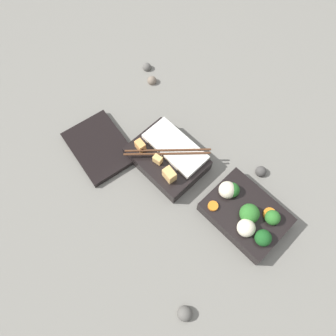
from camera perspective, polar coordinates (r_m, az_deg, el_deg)
The scene contains 8 objects.
ground_plane at distance 0.78m, azimuth 5.53°, elevation -3.73°, with size 3.00×3.00×0.00m, color slate.
bento_tray_vegetable at distance 0.75m, azimuth 13.40°, elevation -7.76°, with size 0.18×0.13×0.07m.
bento_tray_rice at distance 0.79m, azimuth -0.03°, elevation 1.89°, with size 0.18×0.16×0.07m.
bento_lid at distance 0.83m, azimuth -11.82°, elevation 3.60°, with size 0.17×0.13×0.02m, color black.
pebble_0 at distance 0.82m, azimuth 15.86°, elevation -0.59°, with size 0.03×0.03×0.03m, color #474442.
pebble_1 at distance 0.72m, azimuth 2.96°, elevation -23.98°, with size 0.03×0.03×0.03m, color #595651.
pebble_2 at distance 0.94m, azimuth -2.82°, elevation 14.97°, with size 0.03×0.03×0.03m, color #7A6B5B.
pebble_3 at distance 0.97m, azimuth -3.68°, elevation 17.11°, with size 0.02×0.02×0.02m, color #595651.
Camera 1 is at (-0.15, 0.25, 0.72)m, focal length 35.00 mm.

